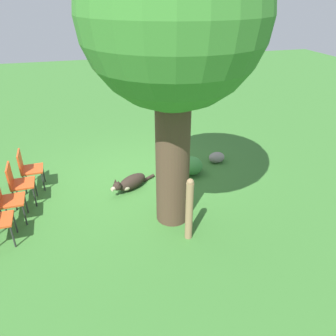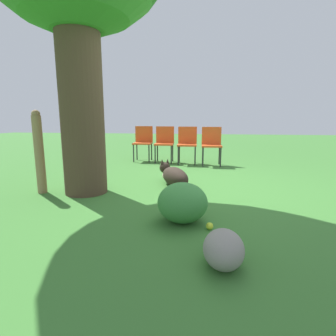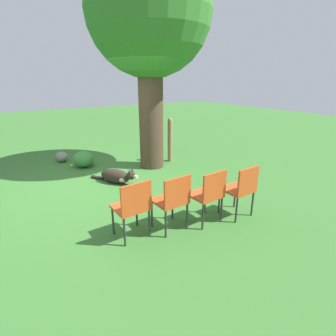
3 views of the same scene
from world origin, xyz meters
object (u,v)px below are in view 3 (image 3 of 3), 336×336
(red_chair_2, at_px, (209,193))
(tennis_ball, at_px, (72,166))
(fence_post, at_px, (170,140))
(oak_tree, at_px, (149,17))
(dog, at_px, (117,176))
(red_chair_1, at_px, (173,199))
(red_chair_0, at_px, (133,205))
(red_chair_3, at_px, (241,187))

(red_chair_2, distance_m, tennis_ball, 4.05)
(fence_post, height_order, tennis_ball, fence_post)
(oak_tree, relative_size, fence_post, 4.15)
(dog, relative_size, red_chair_1, 1.21)
(fence_post, height_order, red_chair_1, fence_post)
(dog, bearing_deg, red_chair_0, -48.78)
(tennis_ball, bearing_deg, red_chair_3, 22.37)
(oak_tree, relative_size, red_chair_2, 5.58)
(oak_tree, distance_m, dog, 3.45)
(oak_tree, height_order, red_chair_0, oak_tree)
(tennis_ball, bearing_deg, dog, 19.21)
(red_chair_1, xyz_separation_m, red_chair_3, (0.25, 1.12, 0.00))
(oak_tree, bearing_deg, red_chair_0, -34.21)
(red_chair_0, relative_size, red_chair_3, 1.00)
(red_chair_0, xyz_separation_m, red_chair_2, (0.25, 1.12, 0.00))
(oak_tree, bearing_deg, tennis_ball, -120.69)
(red_chair_0, bearing_deg, red_chair_1, -105.06)
(red_chair_0, bearing_deg, tennis_ball, -3.01)
(dog, distance_m, red_chair_0, 2.13)
(oak_tree, distance_m, tennis_ball, 3.88)
(dog, bearing_deg, red_chair_2, -19.35)
(dog, height_order, fence_post, fence_post)
(tennis_ball, bearing_deg, red_chair_1, 8.00)
(red_chair_3, bearing_deg, oak_tree, -4.18)
(fence_post, relative_size, red_chair_1, 1.34)
(red_chair_3, bearing_deg, red_chair_0, 74.94)
(red_chair_1, relative_size, tennis_ball, 12.61)
(dog, distance_m, red_chair_3, 2.65)
(dog, bearing_deg, red_chair_1, -33.31)
(oak_tree, height_order, red_chair_2, oak_tree)
(fence_post, distance_m, red_chair_2, 3.22)
(oak_tree, relative_size, tennis_ball, 70.36)
(red_chair_0, height_order, red_chair_1, same)
(red_chair_2, relative_size, red_chair_3, 1.00)
(tennis_ball, bearing_deg, red_chair_0, -0.51)
(oak_tree, bearing_deg, red_chair_1, -23.90)
(dog, relative_size, red_chair_0, 1.21)
(dog, relative_size, fence_post, 0.90)
(oak_tree, relative_size, dog, 4.61)
(oak_tree, distance_m, red_chair_2, 4.07)
(red_chair_1, distance_m, tennis_ball, 3.82)
(dog, xyz_separation_m, red_chair_1, (2.14, -0.03, 0.35))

